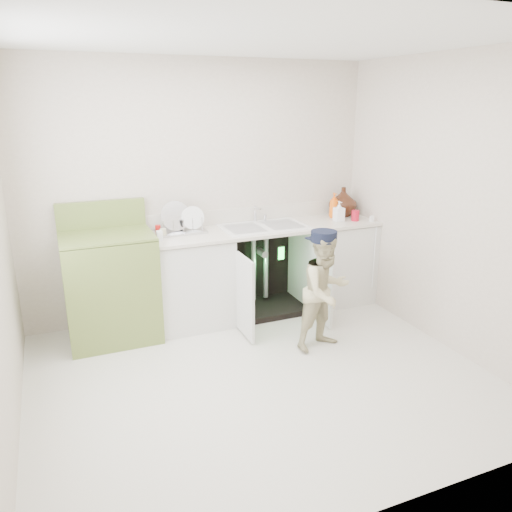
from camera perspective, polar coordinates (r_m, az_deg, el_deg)
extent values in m
plane|color=beige|center=(4.09, 0.47, -13.62)|extent=(3.50, 3.50, 0.00)
cube|color=beige|center=(5.00, -6.32, 7.39)|extent=(3.50, 2.50, 0.02)
cube|color=beige|center=(2.37, 14.98, -4.43)|extent=(3.50, 2.50, 0.02)
cube|color=beige|center=(4.58, 21.19, 5.40)|extent=(2.50, 3.00, 0.02)
plane|color=white|center=(3.53, 0.58, 23.76)|extent=(3.50, 3.50, 0.00)
cube|color=silver|center=(4.87, -7.82, -2.96)|extent=(0.80, 0.60, 0.86)
cube|color=silver|center=(5.46, 8.58, -0.71)|extent=(0.80, 0.60, 0.86)
cube|color=black|center=(5.35, -0.29, -0.91)|extent=(0.80, 0.06, 0.86)
cube|color=black|center=(5.26, 0.85, -5.91)|extent=(0.80, 0.60, 0.06)
cylinder|color=gray|center=(5.17, -0.29, -1.34)|extent=(0.05, 0.05, 0.70)
cylinder|color=gray|center=(5.22, 1.14, -1.15)|extent=(0.05, 0.05, 0.70)
cylinder|color=gray|center=(5.10, 0.65, 0.40)|extent=(0.07, 0.18, 0.07)
cube|color=silver|center=(4.55, -1.25, -4.69)|extent=(0.03, 0.40, 0.76)
cube|color=silver|center=(4.87, 7.55, -3.29)|extent=(0.02, 0.40, 0.76)
cube|color=silver|center=(4.98, 0.89, 3.16)|extent=(2.44, 0.64, 0.03)
cube|color=silver|center=(5.22, -0.38, 4.84)|extent=(2.44, 0.02, 0.15)
cube|color=white|center=(4.98, 0.89, 3.28)|extent=(0.85, 0.55, 0.02)
cube|color=gray|center=(4.90, -1.31, 3.16)|extent=(0.34, 0.40, 0.01)
cube|color=gray|center=(5.06, 3.03, 3.60)|extent=(0.34, 0.40, 0.01)
cylinder|color=silver|center=(5.15, -0.08, 4.85)|extent=(0.03, 0.03, 0.17)
cylinder|color=silver|center=(5.08, 0.18, 5.54)|extent=(0.02, 0.14, 0.02)
cylinder|color=silver|center=(5.21, 1.04, 4.41)|extent=(0.04, 0.04, 0.06)
cylinder|color=white|center=(5.36, 13.37, 0.00)|extent=(0.01, 0.01, 0.70)
cube|color=white|center=(5.33, 13.09, 4.16)|extent=(0.04, 0.02, 0.06)
cube|color=silver|center=(4.83, -8.57, 2.83)|extent=(0.46, 0.30, 0.02)
cylinder|color=silver|center=(4.82, -9.14, 3.77)|extent=(0.28, 0.10, 0.28)
cylinder|color=white|center=(4.84, -7.21, 3.79)|extent=(0.22, 0.06, 0.22)
cylinder|color=silver|center=(4.68, -10.48, 3.22)|extent=(0.01, 0.01, 0.13)
cylinder|color=silver|center=(4.70, -9.39, 3.33)|extent=(0.01, 0.01, 0.13)
cylinder|color=silver|center=(4.72, -8.31, 3.45)|extent=(0.01, 0.01, 0.13)
cylinder|color=silver|center=(4.74, -7.24, 3.56)|extent=(0.01, 0.01, 0.13)
cylinder|color=silver|center=(4.77, -6.18, 3.67)|extent=(0.01, 0.01, 0.13)
imported|color=#421D13|center=(5.53, 9.92, 6.15)|extent=(0.30, 0.30, 0.31)
imported|color=#FF660D|center=(5.43, 8.90, 5.74)|extent=(0.10, 0.10, 0.27)
imported|color=white|center=(5.28, 9.46, 5.08)|extent=(0.09, 0.10, 0.21)
cylinder|color=red|center=(5.33, 11.28, 4.55)|extent=(0.08, 0.08, 0.11)
cylinder|color=#AF100F|center=(4.74, -11.12, 2.90)|extent=(0.05, 0.05, 0.10)
cylinder|color=#C4BA90|center=(4.67, -10.57, 2.59)|extent=(0.06, 0.06, 0.08)
cylinder|color=black|center=(4.82, -8.48, 3.41)|extent=(0.04, 0.04, 0.12)
cube|color=white|center=(4.56, -10.96, 2.29)|extent=(0.05, 0.05, 0.09)
cube|color=olive|center=(4.71, -16.24, -3.57)|extent=(0.79, 0.65, 0.96)
cube|color=olive|center=(4.56, -16.76, 2.27)|extent=(0.79, 0.65, 0.02)
cube|color=olive|center=(4.81, -17.29, 4.58)|extent=(0.79, 0.06, 0.25)
cylinder|color=black|center=(4.39, -19.08, 1.40)|extent=(0.18, 0.18, 0.02)
cylinder|color=silver|center=(4.39, -19.09, 1.55)|extent=(0.21, 0.21, 0.01)
cylinder|color=black|center=(4.70, -19.37, 2.38)|extent=(0.18, 0.18, 0.02)
cylinder|color=silver|center=(4.70, -19.39, 2.52)|extent=(0.21, 0.21, 0.01)
cylinder|color=black|center=(4.43, -13.97, 1.98)|extent=(0.18, 0.18, 0.02)
cylinder|color=silver|center=(4.43, -13.98, 2.13)|extent=(0.21, 0.21, 0.01)
cylinder|color=black|center=(4.74, -14.60, 2.92)|extent=(0.18, 0.18, 0.02)
cylinder|color=silver|center=(4.74, -14.61, 3.06)|extent=(0.21, 0.21, 0.01)
imported|color=beige|center=(4.37, 7.94, -4.02)|extent=(0.59, 0.50, 1.05)
cylinder|color=black|center=(4.22, 8.21, 2.26)|extent=(0.26, 0.26, 0.09)
cube|color=black|center=(4.30, 7.28, 2.10)|extent=(0.19, 0.13, 0.01)
cube|color=black|center=(4.74, 2.86, 0.33)|extent=(0.07, 0.01, 0.14)
cube|color=#26F23F|center=(4.73, 2.90, 0.30)|extent=(0.06, 0.00, 0.12)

